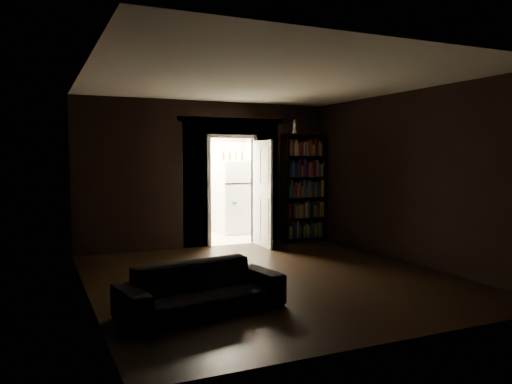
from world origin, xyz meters
The scene contains 9 objects.
ground centered at (0.00, 0.00, 0.00)m, with size 5.50×5.50×0.00m, color black.
room_walls centered at (-0.01, 1.07, 1.68)m, with size 5.02×5.61×2.84m.
kitchen_alcove centered at (0.50, 3.87, 1.21)m, with size 2.20×1.80×2.60m.
sofa centered at (-1.40, -1.14, 0.35)m, with size 1.84×0.80×0.71m, color black.
bookshelf centered at (2.00, 2.55, 1.10)m, with size 0.90×0.32×2.20m, color black.
refrigerator centered at (1.10, 4.11, 0.82)m, with size 0.74×0.68×1.65m, color silver.
door centered at (0.96, 2.31, 1.02)m, with size 0.85×0.05×2.05m, color silver.
figurine centered at (1.75, 2.50, 2.34)m, with size 0.09×0.09×0.28m, color white.
bottles centered at (1.06, 4.13, 1.77)m, with size 0.61×0.08×0.25m, color black.
Camera 1 is at (-3.09, -6.38, 1.73)m, focal length 35.00 mm.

